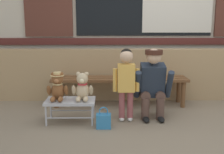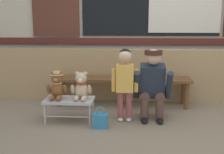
% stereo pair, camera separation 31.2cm
% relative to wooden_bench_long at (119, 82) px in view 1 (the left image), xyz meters
% --- Properties ---
extents(ground_plane, '(60.00, 60.00, 0.00)m').
position_rel_wooden_bench_long_xyz_m(ground_plane, '(0.46, -1.06, -0.37)').
color(ground_plane, '#84725B').
extents(brick_low_wall, '(7.37, 0.25, 0.85)m').
position_rel_wooden_bench_long_xyz_m(brick_low_wall, '(0.46, 0.37, 0.05)').
color(brick_low_wall, tan).
rests_on(brick_low_wall, ground).
extents(wooden_bench_long, '(2.10, 0.40, 0.44)m').
position_rel_wooden_bench_long_xyz_m(wooden_bench_long, '(0.00, 0.00, 0.00)').
color(wooden_bench_long, brown).
rests_on(wooden_bench_long, ground).
extents(small_display_bench, '(0.64, 0.36, 0.30)m').
position_rel_wooden_bench_long_xyz_m(small_display_bench, '(-0.67, -0.76, -0.11)').
color(small_display_bench, '#BCBCC1').
rests_on(small_display_bench, ground).
extents(teddy_bear_with_hat, '(0.28, 0.27, 0.36)m').
position_rel_wooden_bench_long_xyz_m(teddy_bear_with_hat, '(-0.83, -0.76, 0.10)').
color(teddy_bear_with_hat, brown).
rests_on(teddy_bear_with_hat, small_display_bench).
extents(teddy_bear_plain, '(0.28, 0.26, 0.36)m').
position_rel_wooden_bench_long_xyz_m(teddy_bear_plain, '(-0.51, -0.76, 0.09)').
color(teddy_bear_plain, '#CCB289').
rests_on(teddy_bear_plain, small_display_bench).
extents(child_standing, '(0.35, 0.18, 0.96)m').
position_rel_wooden_bench_long_xyz_m(child_standing, '(0.06, -0.72, 0.22)').
color(child_standing, '#994C4C').
rests_on(child_standing, ground).
extents(adult_crouching, '(0.50, 0.49, 0.95)m').
position_rel_wooden_bench_long_xyz_m(adult_crouching, '(0.43, -0.60, 0.11)').
color(adult_crouching, brown).
rests_on(adult_crouching, ground).
extents(handbag_on_ground, '(0.18, 0.11, 0.27)m').
position_rel_wooden_bench_long_xyz_m(handbag_on_ground, '(-0.23, -0.99, -0.28)').
color(handbag_on_ground, teal).
rests_on(handbag_on_ground, ground).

